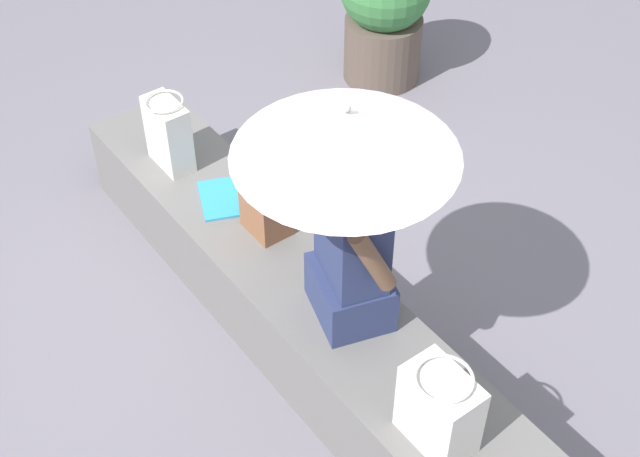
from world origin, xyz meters
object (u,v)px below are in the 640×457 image
(person_seated, at_px, (352,243))
(magazine, at_px, (223,198))
(parasol, at_px, (346,134))
(planter_near, at_px, (385,8))
(handbag_black, at_px, (439,409))
(tote_bag_canvas, at_px, (168,133))
(shoulder_bag_spare, at_px, (266,203))

(person_seated, xyz_separation_m, magazine, (0.90, 0.05, -0.38))
(parasol, distance_m, planter_near, 2.55)
(handbag_black, bearing_deg, tote_bag_canvas, -0.68)
(tote_bag_canvas, bearing_deg, magazine, -171.50)
(handbag_black, bearing_deg, parasol, -8.21)
(person_seated, height_order, parasol, parasol)
(planter_near, bearing_deg, magazine, 116.44)
(parasol, distance_m, tote_bag_canvas, 1.46)
(parasol, xyz_separation_m, planter_near, (1.72, -1.66, -0.86))
(handbag_black, relative_size, tote_bag_canvas, 0.94)
(magazine, relative_size, planter_near, 0.31)
(handbag_black, distance_m, magazine, 1.58)
(handbag_black, bearing_deg, shoulder_bag_spare, -6.01)
(tote_bag_canvas, distance_m, magazine, 0.42)
(magazine, distance_m, planter_near, 1.88)
(parasol, relative_size, shoulder_bag_spare, 3.27)
(person_seated, bearing_deg, handbag_black, 169.06)
(shoulder_bag_spare, xyz_separation_m, planter_near, (1.13, -1.63, -0.10))
(parasol, bearing_deg, shoulder_bag_spare, -3.47)
(person_seated, relative_size, parasol, 0.87)
(person_seated, relative_size, magazine, 3.21)
(tote_bag_canvas, relative_size, planter_near, 0.41)
(tote_bag_canvas, bearing_deg, planter_near, -75.05)
(planter_near, bearing_deg, parasol, 136.01)
(tote_bag_canvas, height_order, shoulder_bag_spare, tote_bag_canvas)
(shoulder_bag_spare, bearing_deg, planter_near, -55.21)
(person_seated, distance_m, tote_bag_canvas, 1.29)
(handbag_black, height_order, planter_near, planter_near)
(person_seated, bearing_deg, shoulder_bag_spare, -0.51)
(handbag_black, height_order, magazine, handbag_black)
(parasol, xyz_separation_m, handbag_black, (-0.68, 0.10, -0.74))
(parasol, bearing_deg, handbag_black, 171.79)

